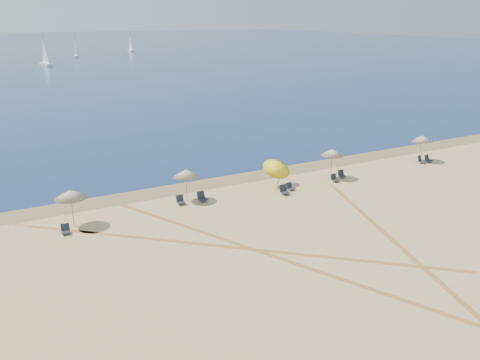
% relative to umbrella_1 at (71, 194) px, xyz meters
% --- Properties ---
extents(ground, '(160.00, 160.00, 0.00)m').
position_rel_umbrella_1_xyz_m(ground, '(12.05, -20.22, -2.21)').
color(ground, tan).
rests_on(ground, ground).
extents(ocean, '(500.00, 500.00, 0.00)m').
position_rel_umbrella_1_xyz_m(ocean, '(12.05, 204.78, -2.21)').
color(ocean, '#0C2151').
rests_on(ocean, ground).
extents(wet_sand, '(500.00, 500.00, 0.00)m').
position_rel_umbrella_1_xyz_m(wet_sand, '(12.05, 3.78, -2.21)').
color(wet_sand, olive).
rests_on(wet_sand, ground).
extents(umbrella_1, '(2.04, 2.04, 2.56)m').
position_rel_umbrella_1_xyz_m(umbrella_1, '(0.00, 0.00, 0.00)').
color(umbrella_1, gray).
rests_on(umbrella_1, ground).
extents(umbrella_2, '(1.91, 1.91, 2.47)m').
position_rel_umbrella_1_xyz_m(umbrella_2, '(8.19, 0.82, -0.08)').
color(umbrella_2, gray).
rests_on(umbrella_2, ground).
extents(umbrella_3, '(2.20, 2.18, 2.46)m').
position_rel_umbrella_1_xyz_m(umbrella_3, '(15.73, 0.41, -0.55)').
color(umbrella_3, gray).
rests_on(umbrella_3, ground).
extents(umbrella_4, '(1.86, 1.86, 2.60)m').
position_rel_umbrella_1_xyz_m(umbrella_4, '(20.76, -0.03, 0.05)').
color(umbrella_4, gray).
rests_on(umbrella_4, ground).
extents(umbrella_5, '(1.94, 1.97, 2.51)m').
position_rel_umbrella_1_xyz_m(umbrella_5, '(31.32, 0.16, -0.05)').
color(umbrella_5, gray).
rests_on(umbrella_5, ground).
extents(chair_2, '(0.56, 0.65, 0.62)m').
position_rel_umbrella_1_xyz_m(chair_2, '(-0.68, -0.94, -1.94)').
color(chair_2, black).
rests_on(chair_2, ground).
extents(chair_3, '(0.57, 0.66, 0.65)m').
position_rel_umbrella_1_xyz_m(chair_3, '(7.52, 0.42, -1.93)').
color(chair_3, black).
rests_on(chair_3, ground).
extents(chair_4, '(0.69, 0.78, 0.72)m').
position_rel_umbrella_1_xyz_m(chair_4, '(9.12, 0.21, -1.89)').
color(chair_4, black).
rests_on(chair_4, ground).
extents(chair_5, '(0.60, 0.70, 0.71)m').
position_rel_umbrella_1_xyz_m(chair_5, '(15.24, -1.39, -1.90)').
color(chair_5, black).
rests_on(chair_5, ground).
extents(chair_6, '(0.57, 0.64, 0.60)m').
position_rel_umbrella_1_xyz_m(chair_6, '(16.16, -0.83, -1.95)').
color(chair_6, black).
rests_on(chair_6, ground).
extents(chair_7, '(0.55, 0.64, 0.64)m').
position_rel_umbrella_1_xyz_m(chair_7, '(20.50, -0.83, -1.93)').
color(chair_7, black).
rests_on(chair_7, ground).
extents(chair_8, '(0.62, 0.69, 0.64)m').
position_rel_umbrella_1_xyz_m(chair_8, '(21.73, -0.23, -1.93)').
color(chair_8, black).
rests_on(chair_8, ground).
extents(chair_9, '(0.78, 0.84, 0.71)m').
position_rel_umbrella_1_xyz_m(chair_9, '(30.87, -0.40, -1.90)').
color(chair_9, black).
rests_on(chair_9, ground).
extents(chair_10, '(0.64, 0.72, 0.67)m').
position_rel_umbrella_1_xyz_m(chair_10, '(31.75, -0.43, -1.92)').
color(chair_10, black).
rests_on(chair_10, ground).
extents(sailboat_1, '(2.69, 6.09, 8.80)m').
position_rel_umbrella_1_xyz_m(sailboat_1, '(14.44, 115.01, 0.45)').
color(sailboat_1, white).
rests_on(sailboat_1, ocean).
extents(sailboat_2, '(1.36, 4.57, 6.74)m').
position_rel_umbrella_1_xyz_m(sailboat_2, '(50.86, 158.39, -0.17)').
color(sailboat_2, white).
rests_on(sailboat_2, ocean).
extents(sailboat_3, '(1.86, 5.00, 7.26)m').
position_rel_umbrella_1_xyz_m(sailboat_3, '(27.45, 140.78, -0.01)').
color(sailboat_3, white).
rests_on(sailboat_3, ocean).
extents(tire_tracks, '(45.86, 45.82, 0.00)m').
position_rel_umbrella_1_xyz_m(tire_tracks, '(10.67, -10.80, -2.21)').
color(tire_tracks, tan).
rests_on(tire_tracks, ground).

